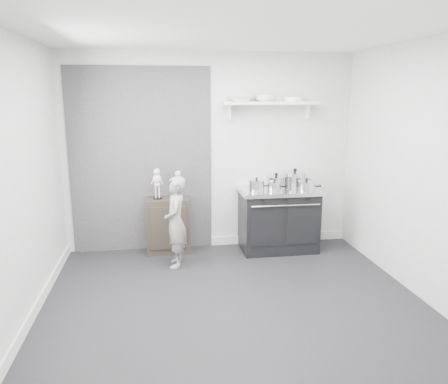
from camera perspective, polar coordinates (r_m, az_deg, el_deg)
The scene contains 16 objects.
ground at distance 4.75m, azimuth 1.16°, elevation -14.08°, with size 4.00×4.00×0.00m, color black.
room_shell at distance 4.40m, azimuth -0.23°, elevation 6.17°, with size 4.02×3.62×2.71m.
wall_shelf at distance 6.05m, azimuth 6.04°, elevation 11.38°, with size 1.30×0.26×0.24m.
stove at distance 6.13m, azimuth 7.10°, elevation -3.53°, with size 1.09×0.68×0.87m.
side_cabinet at distance 6.05m, azimuth -7.31°, elevation -4.33°, with size 0.59×0.34×0.76m, color black.
child at distance 5.50m, azimuth -6.32°, elevation -3.91°, with size 0.42×0.28×1.15m, color gray.
pot_front_left at distance 5.83m, azimuth 4.27°, elevation 0.85°, with size 0.29×0.21×0.19m.
pot_back_left at distance 6.11m, azimuth 6.82°, elevation 1.36°, with size 0.36×0.28×0.20m.
pot_back_right at distance 6.18m, azimuth 9.22°, elevation 1.67°, with size 0.40×0.31×0.26m.
pot_front_right at distance 5.92m, azimuth 10.71°, elevation 0.78°, with size 0.32×0.24×0.18m.
pot_front_center at distance 5.85m, azimuth 6.58°, elevation 0.76°, with size 0.27×0.19×0.16m.
skeleton_full at distance 5.90m, azimuth -8.74°, elevation 1.38°, with size 0.13×0.09×0.47m, color beige, non-canonical shape.
skeleton_torso at distance 5.91m, azimuth -6.02°, elevation 1.27°, with size 0.12×0.08×0.43m, color beige, non-canonical shape.
bowl_large at distance 5.96m, azimuth 2.21°, elevation 12.12°, with size 0.33×0.33×0.08m, color white.
bowl_small at distance 6.03m, azimuth 5.36°, elevation 12.09°, with size 0.27×0.27×0.08m, color white.
plate_stack at distance 6.14m, azimuth 9.09°, elevation 11.89°, with size 0.28×0.28×0.06m, color white.
Camera 1 is at (-0.75, -4.18, 2.14)m, focal length 35.00 mm.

